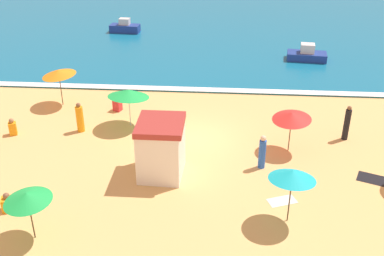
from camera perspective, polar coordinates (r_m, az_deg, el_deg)
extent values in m
plane|color=#E5B26B|center=(24.15, 0.31, -1.26)|extent=(60.00, 60.00, 0.00)
cube|color=#146B93|center=(50.48, 2.63, 14.24)|extent=(60.00, 44.00, 0.10)
cube|color=white|center=(29.78, 1.17, 4.75)|extent=(57.00, 0.70, 0.01)
cube|color=white|center=(20.75, -3.78, -2.80)|extent=(1.97, 2.24, 2.35)
cube|color=#A5332D|center=(20.12, -3.89, 0.40)|extent=(2.03, 2.34, 0.26)
cylinder|color=#4C3823|center=(28.55, -15.76, 4.75)|extent=(0.05, 0.05, 2.14)
cone|color=orange|center=(28.22, -16.01, 6.54)|extent=(2.57, 2.55, 0.55)
cylinder|color=#4C3823|center=(23.11, 11.90, -0.49)|extent=(0.05, 0.05, 2.01)
cone|color=red|center=(22.72, 12.11, 1.46)|extent=(2.67, 2.67, 0.56)
cylinder|color=#4C3823|center=(18.28, 11.90, -8.21)|extent=(0.05, 0.05, 2.27)
cone|color=#19B7C6|center=(17.73, 12.20, -5.61)|extent=(2.12, 2.14, 0.57)
cylinder|color=silver|center=(25.21, -7.65, 2.40)|extent=(0.05, 0.05, 2.06)
cone|color=green|center=(24.85, -7.77, 4.24)|extent=(2.99, 3.00, 0.65)
cylinder|color=#4C3823|center=(18.17, -19.09, -10.17)|extent=(0.05, 0.05, 1.96)
cone|color=green|center=(17.68, -19.52, -7.96)|extent=(2.45, 2.45, 0.45)
cylinder|color=black|center=(24.97, 18.39, 0.40)|extent=(0.38, 0.38, 1.66)
sphere|color=brown|center=(24.58, 18.71, 2.33)|extent=(0.22, 0.22, 0.22)
cylinder|color=blue|center=(21.62, 8.57, -3.17)|extent=(0.43, 0.43, 1.42)
sphere|color=beige|center=(21.21, 8.73, -1.25)|extent=(0.27, 0.27, 0.27)
cube|color=orange|center=(26.11, -21.08, -0.06)|extent=(0.48, 0.48, 0.69)
sphere|color=#9E6B47|center=(25.92, -21.25, 0.83)|extent=(0.25, 0.25, 0.25)
cylinder|color=orange|center=(25.25, -13.55, 1.07)|extent=(0.52, 0.52, 1.42)
sphere|color=brown|center=(24.91, -13.75, 2.75)|extent=(0.23, 0.23, 0.23)
cube|color=orange|center=(20.33, -21.60, -8.65)|extent=(0.59, 0.59, 0.57)
sphere|color=brown|center=(20.10, -21.79, -7.72)|extent=(0.26, 0.26, 0.26)
cube|color=red|center=(27.36, -9.11, 2.78)|extent=(0.53, 0.53, 0.68)
sphere|color=#DBA884|center=(27.18, -9.18, 3.62)|extent=(0.23, 0.23, 0.23)
cube|color=white|center=(19.93, 10.96, -8.75)|extent=(1.33, 1.01, 0.01)
cube|color=black|center=(22.41, 21.73, -5.94)|extent=(1.91, 1.45, 0.01)
cube|color=navy|center=(42.46, -8.21, 11.97)|extent=(2.65, 1.28, 0.67)
cube|color=silver|center=(42.30, -8.26, 12.77)|extent=(0.95, 0.72, 0.56)
cube|color=navy|center=(35.99, 13.85, 8.52)|extent=(2.98, 1.69, 0.57)
cube|color=silver|center=(35.80, 13.96, 9.45)|extent=(1.08, 0.94, 0.66)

